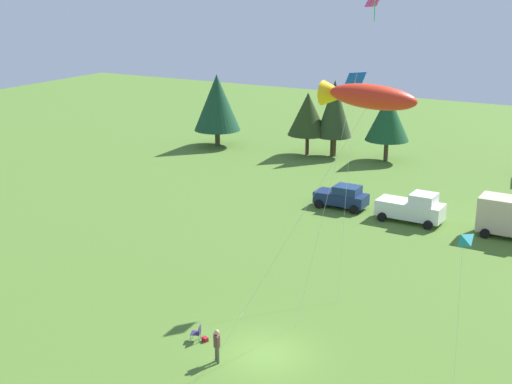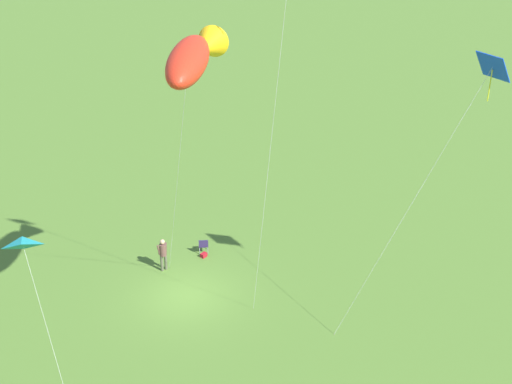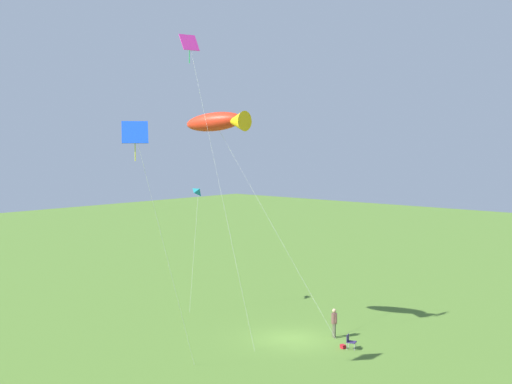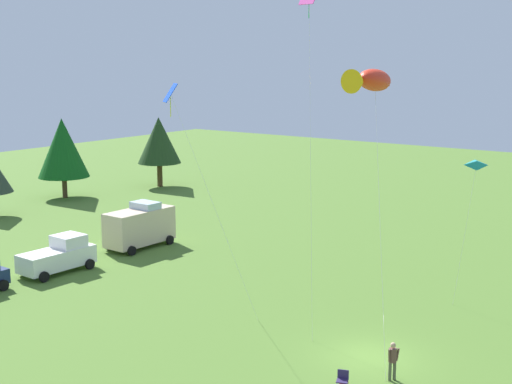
# 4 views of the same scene
# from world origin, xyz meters

# --- Properties ---
(ground_plane) EXTENTS (160.00, 160.00, 0.00)m
(ground_plane) POSITION_xyz_m (0.00, 0.00, 0.00)
(ground_plane) COLOR #4D722A
(person_kite_flyer) EXTENTS (0.51, 0.49, 1.74)m
(person_kite_flyer) POSITION_xyz_m (-1.67, -1.88, 1.02)
(person_kite_flyer) COLOR #52553F
(person_kite_flyer) RESTS_ON ground
(folding_chair) EXTENTS (0.62, 0.62, 0.82)m
(folding_chair) POSITION_xyz_m (-3.69, -0.55, 0.49)
(folding_chair) COLOR #2E2351
(folding_chair) RESTS_ON ground
(backpack_on_grass) EXTENTS (0.38, 0.32, 0.22)m
(backpack_on_grass) POSITION_xyz_m (-3.32, -0.41, 0.11)
(backpack_on_grass) COLOR #A81721
(backpack_on_grass) RESTS_ON ground
(kite_large_fish) EXTENTS (8.12, 5.04, 13.46)m
(kite_large_fish) POSITION_xyz_m (3.67, 2.30, 12.76)
(kite_large_fish) COLOR red
(kite_large_fish) RESTS_ON ground
(kite_delta_teal) EXTENTS (1.03, 1.54, 8.52)m
(kite_delta_teal) POSITION_xyz_m (9.22, -1.37, 8.19)
(kite_delta_teal) COLOR teal
(kite_delta_teal) RESTS_ON ground
(kite_diamond_blue) EXTENTS (1.98, 5.47, 12.54)m
(kite_diamond_blue) POSITION_xyz_m (-0.52, 11.85, 11.76)
(kite_diamond_blue) COLOR blue
(kite_diamond_blue) RESTS_ON ground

